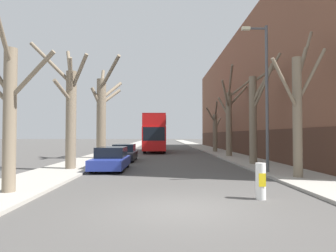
{
  "coord_description": "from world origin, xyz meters",
  "views": [
    {
      "loc": [
        -0.52,
        -8.49,
        2.09
      ],
      "look_at": [
        0.13,
        23.43,
        3.05
      ],
      "focal_mm": 32.0,
      "sensor_mm": 36.0,
      "label": 1
    }
  ],
  "objects_px": {
    "street_tree_right_2": "(230,117)",
    "street_tree_right_3": "(215,130)",
    "street_tree_right_1": "(255,113)",
    "traffic_bollard": "(261,181)",
    "parked_car_1": "(124,153)",
    "lamp_post": "(265,91)",
    "street_tree_left_0": "(7,107)",
    "street_tree_left_1": "(70,111)",
    "double_decker_bus": "(155,131)",
    "street_tree_right_0": "(298,109)",
    "parked_car_0": "(111,159)",
    "street_tree_left_2": "(102,113)"
  },
  "relations": [
    {
      "from": "street_tree_right_3",
      "to": "parked_car_0",
      "type": "height_order",
      "value": "street_tree_right_3"
    },
    {
      "from": "lamp_post",
      "to": "street_tree_left_0",
      "type": "bearing_deg",
      "value": -153.83
    },
    {
      "from": "street_tree_right_0",
      "to": "street_tree_right_3",
      "type": "xyz_separation_m",
      "value": [
        -0.07,
        21.68,
        -0.68
      ]
    },
    {
      "from": "street_tree_left_2",
      "to": "double_decker_bus",
      "type": "bearing_deg",
      "value": 68.96
    },
    {
      "from": "street_tree_left_1",
      "to": "parked_car_1",
      "type": "xyz_separation_m",
      "value": [
        2.38,
        6.52,
        -2.88
      ]
    },
    {
      "from": "street_tree_right_1",
      "to": "double_decker_bus",
      "type": "distance_m",
      "value": 18.5
    },
    {
      "from": "double_decker_bus",
      "to": "lamp_post",
      "type": "xyz_separation_m",
      "value": [
        6.39,
        -21.46,
        1.92
      ]
    },
    {
      "from": "street_tree_right_0",
      "to": "parked_car_1",
      "type": "relative_size",
      "value": 1.67
    },
    {
      "from": "street_tree_right_0",
      "to": "double_decker_bus",
      "type": "bearing_deg",
      "value": 107.25
    },
    {
      "from": "street_tree_left_2",
      "to": "street_tree_right_3",
      "type": "xyz_separation_m",
      "value": [
        11.53,
        9.53,
        -1.39
      ]
    },
    {
      "from": "double_decker_bus",
      "to": "parked_car_0",
      "type": "height_order",
      "value": "double_decker_bus"
    },
    {
      "from": "street_tree_right_2",
      "to": "parked_car_0",
      "type": "height_order",
      "value": "street_tree_right_2"
    },
    {
      "from": "street_tree_right_1",
      "to": "lamp_post",
      "type": "height_order",
      "value": "lamp_post"
    },
    {
      "from": "parked_car_1",
      "to": "lamp_post",
      "type": "height_order",
      "value": "lamp_post"
    },
    {
      "from": "double_decker_bus",
      "to": "lamp_post",
      "type": "relative_size",
      "value": 1.36
    },
    {
      "from": "lamp_post",
      "to": "parked_car_1",
      "type": "bearing_deg",
      "value": 135.82
    },
    {
      "from": "street_tree_left_1",
      "to": "double_decker_bus",
      "type": "height_order",
      "value": "street_tree_left_1"
    },
    {
      "from": "street_tree_right_3",
      "to": "traffic_bollard",
      "type": "bearing_deg",
      "value": -96.91
    },
    {
      "from": "street_tree_left_2",
      "to": "double_decker_bus",
      "type": "xyz_separation_m",
      "value": [
        4.33,
        11.26,
        -1.5
      ]
    },
    {
      "from": "parked_car_0",
      "to": "parked_car_1",
      "type": "bearing_deg",
      "value": 90.0
    },
    {
      "from": "street_tree_right_1",
      "to": "parked_car_0",
      "type": "bearing_deg",
      "value": -165.95
    },
    {
      "from": "street_tree_right_3",
      "to": "lamp_post",
      "type": "relative_size",
      "value": 0.73
    },
    {
      "from": "street_tree_left_2",
      "to": "parked_car_1",
      "type": "bearing_deg",
      "value": -40.92
    },
    {
      "from": "street_tree_right_0",
      "to": "lamp_post",
      "type": "height_order",
      "value": "lamp_post"
    },
    {
      "from": "street_tree_left_2",
      "to": "street_tree_right_2",
      "type": "bearing_deg",
      "value": 9.04
    },
    {
      "from": "street_tree_left_2",
      "to": "traffic_bollard",
      "type": "xyz_separation_m",
      "value": [
        8.39,
        -16.39,
        -3.44
      ]
    },
    {
      "from": "parked_car_0",
      "to": "traffic_bollard",
      "type": "bearing_deg",
      "value": -52.99
    },
    {
      "from": "street_tree_right_1",
      "to": "double_decker_bus",
      "type": "bearing_deg",
      "value": 113.1
    },
    {
      "from": "street_tree_right_1",
      "to": "traffic_bollard",
      "type": "xyz_separation_m",
      "value": [
        -3.19,
        -10.66,
        -2.98
      ]
    },
    {
      "from": "lamp_post",
      "to": "street_tree_left_1",
      "type": "bearing_deg",
      "value": 170.55
    },
    {
      "from": "street_tree_right_1",
      "to": "street_tree_right_3",
      "type": "height_order",
      "value": "street_tree_right_1"
    },
    {
      "from": "street_tree_right_2",
      "to": "parked_car_0",
      "type": "relative_size",
      "value": 1.81
    },
    {
      "from": "street_tree_right_0",
      "to": "double_decker_bus",
      "type": "height_order",
      "value": "street_tree_right_0"
    },
    {
      "from": "street_tree_right_3",
      "to": "double_decker_bus",
      "type": "distance_m",
      "value": 7.41
    },
    {
      "from": "street_tree_left_1",
      "to": "street_tree_right_1",
      "type": "xyz_separation_m",
      "value": [
        11.83,
        2.65,
        0.05
      ]
    },
    {
      "from": "street_tree_right_2",
      "to": "street_tree_right_3",
      "type": "height_order",
      "value": "street_tree_right_2"
    },
    {
      "from": "street_tree_right_1",
      "to": "double_decker_bus",
      "type": "relative_size",
      "value": 0.68
    },
    {
      "from": "street_tree_left_1",
      "to": "street_tree_right_1",
      "type": "relative_size",
      "value": 1.01
    },
    {
      "from": "street_tree_right_1",
      "to": "street_tree_right_2",
      "type": "height_order",
      "value": "street_tree_right_2"
    },
    {
      "from": "street_tree_right_3",
      "to": "parked_car_1",
      "type": "height_order",
      "value": "street_tree_right_3"
    },
    {
      "from": "street_tree_right_3",
      "to": "traffic_bollard",
      "type": "xyz_separation_m",
      "value": [
        -3.14,
        -25.92,
        -2.05
      ]
    },
    {
      "from": "street_tree_left_1",
      "to": "street_tree_right_2",
      "type": "relative_size",
      "value": 0.92
    },
    {
      "from": "street_tree_left_1",
      "to": "parked_car_1",
      "type": "relative_size",
      "value": 1.68
    },
    {
      "from": "street_tree_left_0",
      "to": "street_tree_right_3",
      "type": "bearing_deg",
      "value": 64.9
    },
    {
      "from": "double_decker_bus",
      "to": "lamp_post",
      "type": "bearing_deg",
      "value": -73.41
    },
    {
      "from": "traffic_bollard",
      "to": "lamp_post",
      "type": "bearing_deg",
      "value": 69.35
    },
    {
      "from": "traffic_bollard",
      "to": "double_decker_bus",
      "type": "bearing_deg",
      "value": 98.35
    },
    {
      "from": "street_tree_right_3",
      "to": "street_tree_left_0",
      "type": "bearing_deg",
      "value": -115.1
    },
    {
      "from": "street_tree_left_2",
      "to": "lamp_post",
      "type": "relative_size",
      "value": 1.07
    },
    {
      "from": "street_tree_right_0",
      "to": "traffic_bollard",
      "type": "height_order",
      "value": "street_tree_right_0"
    }
  ]
}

